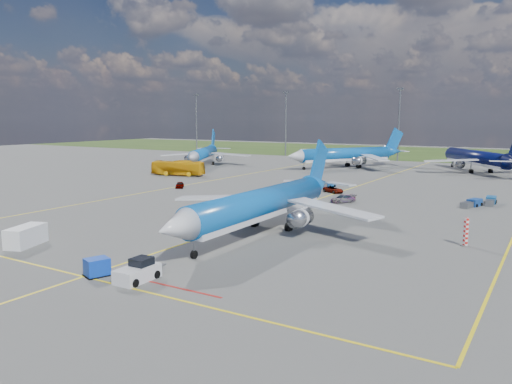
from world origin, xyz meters
The scene contains 19 objects.
ground centered at (0.00, 0.00, 0.00)m, with size 400.00×400.00×0.00m, color #535351.
grass_strip centered at (0.00, 150.00, 0.00)m, with size 400.00×80.00×0.01m, color #2D4719.
taxiway_lines centered at (0.17, 27.70, 0.01)m, with size 60.25×160.00×0.02m.
floodlight_masts centered at (10.00, 110.00, 12.56)m, with size 202.20×0.50×22.70m.
warning_post centered at (26.00, 8.00, 1.50)m, with size 0.50×0.50×3.00m, color red.
bg_jet_nw centered at (-52.48, 65.44, 0.00)m, with size 27.99×36.73×9.62m, color #0C59B0, non-canonical shape.
bg_jet_nnw centered at (-15.76, 80.26, 0.00)m, with size 30.13×39.54×10.36m, color #0C59B0, non-canonical shape.
bg_jet_n centered at (16.05, 86.97, 0.00)m, with size 30.01×39.38×10.31m, color #070C3B, non-canonical shape.
main_airliner centered at (4.46, 2.01, 0.00)m, with size 29.17×38.28×10.03m, color #0C59B0, non-canonical shape.
pushback_tug centered at (4.66, -18.24, 0.74)m, with size 2.12×5.43×1.83m.
uld_container centered at (0.76, -19.17, 0.76)m, with size 1.52×1.91×1.52m, color #0D3ABE.
service_van centered at (-13.71, -16.08, 1.04)m, with size 2.08×4.72×2.08m, color white.
apron_bus centered at (-42.57, 42.57, 1.76)m, with size 2.95×12.63×3.52m, color #EEAB0E.
service_car_a centered at (-28.47, 26.42, 0.59)m, with size 1.40×3.49×1.19m, color #999999.
service_car_b centered at (-0.66, 35.98, 0.58)m, with size 1.91×4.14×1.15m, color #999999.
service_car_c centered at (4.72, 27.08, 0.61)m, with size 1.72×4.24×1.23m, color #999999.
baggage_tug_w centered at (22.91, 33.67, 0.52)m, with size 2.63×5.10×1.11m.
baggage_tug_c centered at (-4.50, 42.08, 0.45)m, with size 2.35×4.42×0.96m.
baggage_tug_e centered at (25.07, 37.66, 0.52)m, with size 1.55×4.97×1.10m.
Camera 1 is at (33.89, -47.22, 13.39)m, focal length 35.00 mm.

